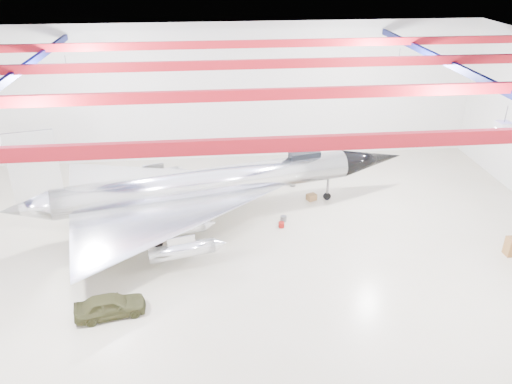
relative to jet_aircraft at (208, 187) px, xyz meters
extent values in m
plane|color=#B7B092|center=(2.13, -4.57, -2.37)|extent=(40.00, 40.00, 0.00)
plane|color=silver|center=(2.13, 10.43, 3.13)|extent=(40.00, 0.00, 40.00)
plane|color=#0A0F38|center=(2.13, -4.57, 8.63)|extent=(40.00, 40.00, 0.00)
cube|color=maroon|center=(2.13, -13.57, 8.03)|extent=(39.50, 0.25, 0.50)
cube|color=maroon|center=(2.13, -7.57, 8.03)|extent=(39.50, 0.25, 0.50)
cube|color=maroon|center=(2.13, -1.57, 8.03)|extent=(39.50, 0.25, 0.50)
cube|color=maroon|center=(2.13, 4.43, 8.03)|extent=(39.50, 0.25, 0.50)
cube|color=#0C124A|center=(14.13, -4.57, 7.73)|extent=(0.25, 29.50, 0.40)
cube|color=silver|center=(12.13, -10.57, 7.33)|extent=(0.55, 0.55, 0.25)
cube|color=silver|center=(-7.87, 1.43, 7.33)|extent=(0.55, 0.55, 0.25)
cube|color=silver|center=(12.13, 1.43, 7.33)|extent=(0.55, 0.55, 0.25)
cylinder|color=silver|center=(0.05, 0.01, 0.27)|extent=(18.80, 6.01, 1.89)
cone|color=black|center=(11.54, 2.62, 0.27)|extent=(5.01, 2.88, 1.89)
cone|color=silver|center=(-10.52, -2.39, 0.27)|extent=(3.18, 2.46, 1.89)
cube|color=silver|center=(-9.60, -2.18, 2.73)|extent=(2.60, 0.69, 4.24)
cube|color=black|center=(6.49, 1.47, 1.26)|extent=(2.19, 1.19, 0.47)
cylinder|color=silver|center=(-1.56, -5.67, -1.05)|extent=(3.68, 1.62, 0.85)
cylinder|color=silver|center=(-2.08, -3.37, -1.05)|extent=(3.68, 1.62, 0.85)
cylinder|color=silver|center=(-3.33, 2.14, -1.05)|extent=(3.68, 1.62, 0.85)
cylinder|color=silver|center=(-3.85, 4.44, -1.05)|extent=(3.68, 1.62, 0.85)
cylinder|color=#59595B|center=(8.32, 1.89, -1.52)|extent=(0.17, 0.17, 1.70)
cylinder|color=black|center=(8.32, 1.89, -2.10)|extent=(0.56, 0.32, 0.53)
cylinder|color=#59595B|center=(-3.10, -3.12, -1.52)|extent=(0.17, 0.17, 1.70)
cylinder|color=black|center=(-3.10, -3.12, -2.10)|extent=(0.56, 0.32, 0.53)
cylinder|color=#59595B|center=(-4.15, 1.48, -1.52)|extent=(0.17, 0.17, 1.70)
cylinder|color=black|center=(-4.15, 1.48, -2.10)|extent=(0.56, 0.32, 0.53)
imported|color=#38391C|center=(-4.97, -9.02, -1.79)|extent=(3.59, 1.99, 1.15)
cube|color=olive|center=(-0.87, 0.29, -2.17)|extent=(0.68, 0.63, 0.38)
cube|color=maroon|center=(2.76, 4.07, -2.21)|extent=(0.53, 0.49, 0.30)
cylinder|color=#59595B|center=(4.80, -0.82, -2.18)|extent=(0.54, 0.54, 0.37)
cube|color=olive|center=(7.23, 1.95, -2.14)|extent=(0.79, 0.72, 0.45)
cube|color=#59595B|center=(-6.25, 2.13, -2.25)|extent=(0.36, 0.31, 0.23)
cylinder|color=maroon|center=(4.56, -1.55, -2.19)|extent=(0.42, 0.42, 0.35)
cube|color=olive|center=(-0.86, 2.12, -2.19)|extent=(0.60, 0.53, 0.35)
cylinder|color=#59595B|center=(6.29, 4.32, -2.17)|extent=(0.56, 0.56, 0.38)
camera|label=1|loc=(0.13, -28.76, 14.00)|focal=35.00mm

